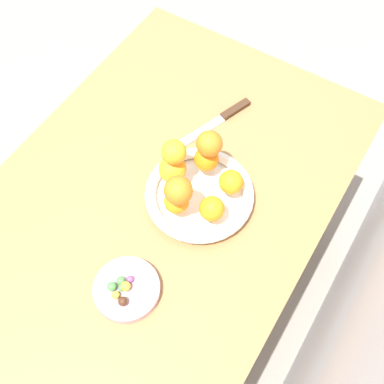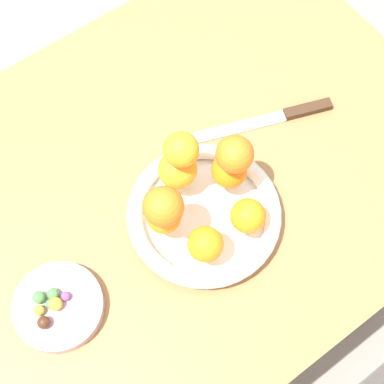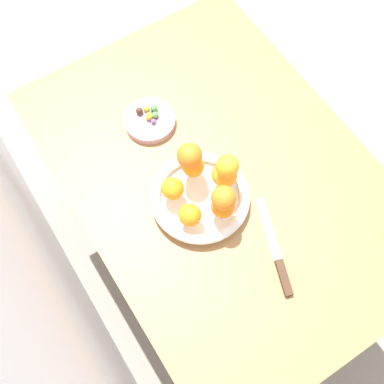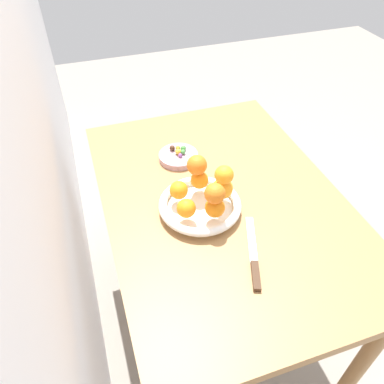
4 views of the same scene
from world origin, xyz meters
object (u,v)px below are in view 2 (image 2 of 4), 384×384
(orange_4, at_px, (164,216))
(orange_2, at_px, (229,171))
(candy_ball_0, at_px, (56,304))
(candy_ball_1, at_px, (44,322))
(orange_6, at_px, (235,154))
(candy_ball_2, at_px, (53,294))
(dining_table, at_px, (159,210))
(orange_5, at_px, (181,150))
(fruit_bowl, at_px, (204,214))
(candy_dish, at_px, (59,307))
(knife, at_px, (276,118))
(orange_3, at_px, (178,169))
(candy_ball_6, at_px, (39,311))
(orange_7, at_px, (163,206))
(candy_ball_4, at_px, (39,297))
(candy_ball_5, at_px, (50,304))
(orange_1, at_px, (248,216))
(candy_ball_3, at_px, (65,296))
(orange_0, at_px, (205,244))

(orange_4, bearing_deg, orange_2, -179.25)
(candy_ball_0, bearing_deg, candy_ball_1, 24.98)
(orange_6, xyz_separation_m, candy_ball_2, (0.34, -0.01, -0.10))
(dining_table, bearing_deg, candy_ball_0, 17.95)
(orange_5, relative_size, candy_ball_1, 2.88)
(dining_table, distance_m, candy_ball_0, 0.28)
(fruit_bowl, xyz_separation_m, candy_dish, (0.28, -0.01, -0.01))
(candy_ball_2, relative_size, knife, 0.07)
(dining_table, height_order, orange_6, orange_6)
(fruit_bowl, height_order, orange_3, orange_3)
(candy_dish, relative_size, candy_ball_1, 7.21)
(candy_ball_6, bearing_deg, orange_7, 178.27)
(candy_ball_0, relative_size, candy_ball_4, 1.07)
(orange_6, relative_size, candy_ball_5, 4.10)
(orange_4, bearing_deg, candy_ball_2, -2.36)
(orange_1, bearing_deg, dining_table, -62.60)
(candy_ball_1, bearing_deg, candy_ball_5, -139.49)
(orange_6, distance_m, candy_ball_2, 0.36)
(orange_1, xyz_separation_m, candy_ball_6, (0.34, -0.08, -0.04))
(candy_ball_5, bearing_deg, orange_7, 178.37)
(fruit_bowl, bearing_deg, orange_2, -161.57)
(candy_ball_1, bearing_deg, orange_6, -177.02)
(candy_dish, height_order, knife, candy_dish)
(orange_1, height_order, orange_2, orange_2)
(fruit_bowl, bearing_deg, dining_table, -69.25)
(candy_ball_4, bearing_deg, candy_ball_5, 116.60)
(candy_ball_0, height_order, candy_ball_6, candy_ball_0)
(orange_1, xyz_separation_m, candy_ball_4, (0.33, -0.09, -0.04))
(orange_4, xyz_separation_m, candy_ball_5, (0.22, 0.00, -0.04))
(candy_ball_2, xyz_separation_m, candy_ball_4, (0.02, -0.01, 0.00))
(orange_6, distance_m, knife, 0.21)
(orange_6, height_order, candy_ball_4, orange_6)
(orange_1, relative_size, orange_5, 1.00)
(candy_dish, height_order, orange_6, orange_6)
(candy_ball_6, bearing_deg, orange_4, -179.70)
(orange_2, bearing_deg, candy_ball_3, 1.31)
(candy_ball_3, bearing_deg, candy_ball_2, -45.85)
(orange_2, bearing_deg, orange_4, 0.75)
(candy_dish, distance_m, candy_ball_1, 0.04)
(candy_dish, relative_size, orange_1, 2.50)
(dining_table, bearing_deg, orange_4, 66.46)
(orange_5, bearing_deg, orange_0, 69.85)
(orange_3, xyz_separation_m, orange_6, (-0.07, 0.05, 0.06))
(orange_0, xyz_separation_m, candy_ball_3, (0.22, -0.07, -0.04))
(knife, bearing_deg, candy_ball_4, 4.76)
(dining_table, distance_m, fruit_bowl, 0.15)
(candy_ball_2, height_order, candy_ball_4, same)
(fruit_bowl, bearing_deg, candy_ball_3, -3.30)
(orange_2, xyz_separation_m, candy_ball_2, (0.34, -0.01, -0.04))
(candy_ball_5, xyz_separation_m, candy_ball_6, (0.02, -0.00, 0.00))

